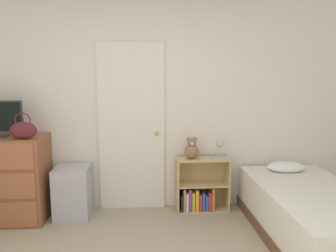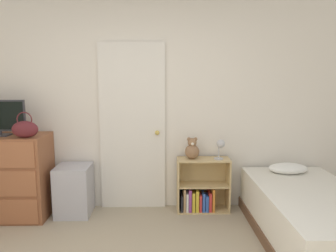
# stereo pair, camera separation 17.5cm
# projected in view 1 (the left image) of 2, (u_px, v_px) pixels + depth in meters

# --- Properties ---
(wall_back) EXTENTS (10.00, 0.06, 2.55)m
(wall_back) POSITION_uv_depth(u_px,v_px,m) (139.00, 105.00, 3.97)
(wall_back) COLOR silver
(wall_back) RESTS_ON ground_plane
(door_closed) EXTENTS (0.79, 0.09, 2.02)m
(door_closed) POSITION_uv_depth(u_px,v_px,m) (132.00, 128.00, 3.95)
(door_closed) COLOR silver
(door_closed) RESTS_ON ground_plane
(dresser) EXTENTS (0.92, 0.53, 0.97)m
(dresser) POSITION_uv_depth(u_px,v_px,m) (5.00, 179.00, 3.68)
(dresser) COLOR brown
(dresser) RESTS_ON ground_plane
(handbag) EXTENTS (0.28, 0.14, 0.28)m
(handbag) POSITION_uv_depth(u_px,v_px,m) (23.00, 130.00, 3.46)
(handbag) COLOR #591E23
(handbag) RESTS_ON dresser
(storage_bin) EXTENTS (0.39, 0.42, 0.59)m
(storage_bin) POSITION_uv_depth(u_px,v_px,m) (73.00, 192.00, 3.81)
(storage_bin) COLOR #ADADB7
(storage_bin) RESTS_ON ground_plane
(bookshelf) EXTENTS (0.63, 0.27, 0.65)m
(bookshelf) POSITION_uv_depth(u_px,v_px,m) (200.00, 191.00, 3.99)
(bookshelf) COLOR tan
(bookshelf) RESTS_ON ground_plane
(teddy_bear) EXTENTS (0.17, 0.17, 0.26)m
(teddy_bear) POSITION_uv_depth(u_px,v_px,m) (192.00, 149.00, 3.91)
(teddy_bear) COLOR #8C6647
(teddy_bear) RESTS_ON bookshelf
(desk_lamp) EXTENTS (0.13, 0.12, 0.24)m
(desk_lamp) POSITION_uv_depth(u_px,v_px,m) (220.00, 145.00, 3.88)
(desk_lamp) COLOR #B2B2B7
(desk_lamp) RESTS_ON bookshelf
(bed) EXTENTS (1.00, 1.89, 0.62)m
(bed) POSITION_uv_depth(u_px,v_px,m) (312.00, 215.00, 3.27)
(bed) COLOR brown
(bed) RESTS_ON ground_plane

